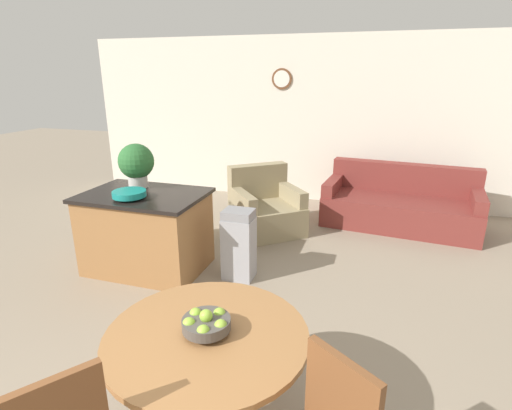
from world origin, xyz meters
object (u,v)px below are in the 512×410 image
dining_table (208,358)px  kitchen_island (147,231)px  fruit_bowl (206,323)px  teal_bowl (129,194)px  potted_plant (136,163)px  armchair (265,210)px  couch (400,205)px  trash_bin (239,245)px

dining_table → kitchen_island: (-1.56, 1.84, -0.13)m
fruit_bowl → teal_bowl: (-1.59, 1.63, 0.13)m
potted_plant → teal_bowl: bearing=-68.3°
dining_table → kitchen_island: bearing=130.4°
potted_plant → armchair: potted_plant is taller
dining_table → fruit_bowl: size_ratio=4.23×
potted_plant → couch: size_ratio=0.23×
teal_bowl → couch: 3.78m
trash_bin → couch: couch is taller
trash_bin → armchair: size_ratio=0.64×
trash_bin → dining_table: bearing=-75.1°
couch → teal_bowl: bearing=-132.1°
kitchen_island → potted_plant: potted_plant is taller
teal_bowl → armchair: bearing=60.2°
kitchen_island → armchair: size_ratio=1.08×
kitchen_island → couch: kitchen_island is taller
fruit_bowl → kitchen_island: size_ratio=0.21×
teal_bowl → trash_bin: (1.08, 0.30, -0.55)m
fruit_bowl → couch: size_ratio=0.12×
potted_plant → trash_bin: bearing=-5.1°
trash_bin → couch: bearing=52.6°
teal_bowl → armchair: teal_bowl is taller
dining_table → potted_plant: potted_plant is taller
dining_table → potted_plant: (-1.76, 2.04, 0.58)m
couch → armchair: size_ratio=1.82×
dining_table → couch: size_ratio=0.52×
kitchen_island → potted_plant: (-0.19, 0.21, 0.71)m
kitchen_island → trash_bin: size_ratio=1.69×
dining_table → armchair: (-0.62, 3.32, -0.27)m
dining_table → armchair: bearing=100.6°
dining_table → teal_bowl: 2.31m
teal_bowl → trash_bin: teal_bowl is taller
potted_plant → trash_bin: 1.47m
teal_bowl → potted_plant: 0.50m
couch → dining_table: bearing=-100.0°
potted_plant → couch: (2.92, 2.09, -0.87)m
armchair → potted_plant: bearing=-171.3°
couch → fruit_bowl: bearing=-100.0°
kitchen_island → couch: size_ratio=0.60×
dining_table → armchair: armchair is taller
dining_table → fruit_bowl: fruit_bowl is taller
fruit_bowl → kitchen_island: bearing=130.4°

